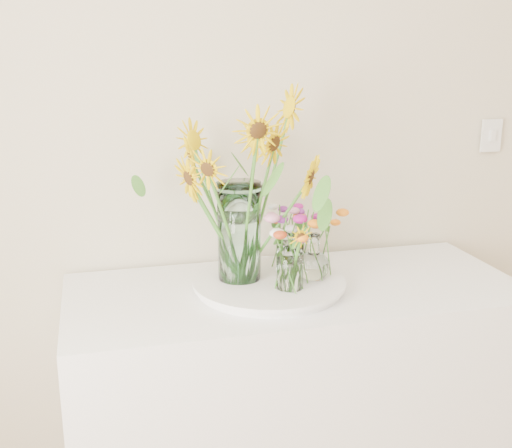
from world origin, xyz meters
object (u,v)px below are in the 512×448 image
Objects in this scene: small_vase_a at (290,268)px; mason_jar at (239,232)px; tray at (269,286)px; small_vase_c at (288,250)px; counter at (294,415)px; small_vase_b at (314,257)px.

mason_jar is at bearing 136.00° from small_vase_a.
small_vase_a is at bearing -62.59° from tray.
counter is at bearing -92.56° from small_vase_c.
small_vase_b is at bearing -15.63° from counter.
mason_jar is (-0.08, 0.04, 0.17)m from tray.
counter is 0.65m from mason_jar.
mason_jar is 2.10× the size of small_vase_b.
small_vase_b is at bearing -68.29° from small_vase_c.
small_vase_a is (-0.05, -0.08, 0.54)m from counter.
small_vase_b reaches higher than small_vase_c.
small_vase_a is at bearing -44.00° from mason_jar.
counter is 4.58× the size of mason_jar.
tray is at bearing -131.85° from small_vase_c.
small_vase_a reaches higher than counter.
small_vase_c is (-0.05, 0.11, -0.01)m from small_vase_b.
small_vase_c is at bearing 87.44° from counter.
mason_jar reaches higher than small_vase_c.
counter is 0.55m from small_vase_a.
tray is 0.16m from small_vase_b.
counter is 0.55m from small_vase_b.
small_vase_c is at bearing 111.71° from small_vase_b.
small_vase_a is (0.12, -0.12, -0.08)m from mason_jar.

